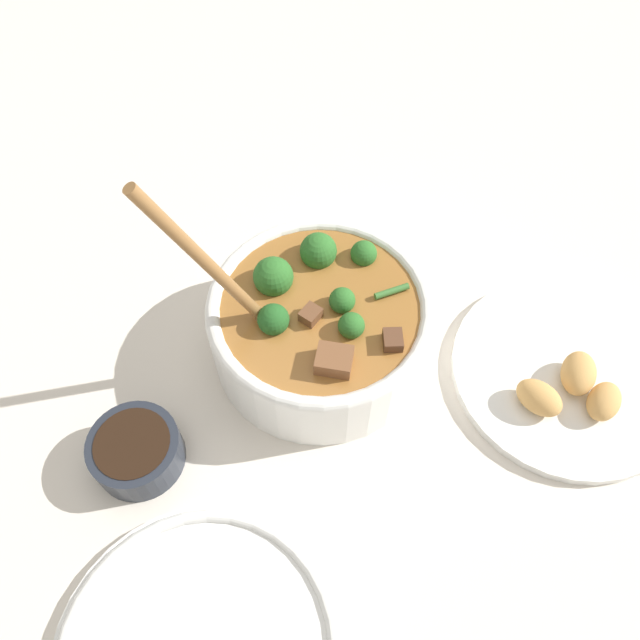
# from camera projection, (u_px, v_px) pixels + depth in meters

# --- Properties ---
(ground_plane) EXTENTS (4.00, 4.00, 0.00)m
(ground_plane) POSITION_uv_depth(u_px,v_px,m) (320.00, 347.00, 0.72)
(ground_plane) COLOR silver
(stew_bowl) EXTENTS (0.24, 0.24, 0.29)m
(stew_bowl) POSITION_uv_depth(u_px,v_px,m) (319.00, 322.00, 0.67)
(stew_bowl) COLOR white
(stew_bowl) RESTS_ON ground_plane
(condiment_bowl) EXTENTS (0.09, 0.09, 0.04)m
(condiment_bowl) POSITION_uv_depth(u_px,v_px,m) (136.00, 450.00, 0.62)
(condiment_bowl) COLOR #232833
(condiment_bowl) RESTS_ON ground_plane
(food_plate) EXTENTS (0.25, 0.25, 0.05)m
(food_plate) POSITION_uv_depth(u_px,v_px,m) (567.00, 375.00, 0.69)
(food_plate) COLOR white
(food_plate) RESTS_ON ground_plane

